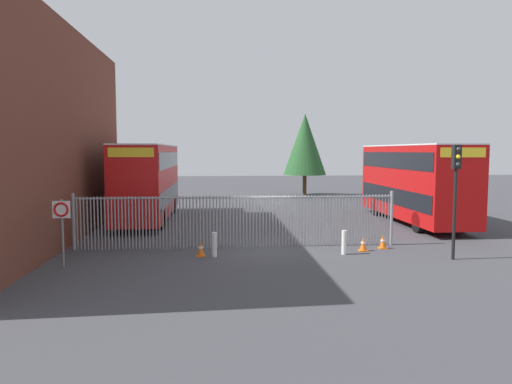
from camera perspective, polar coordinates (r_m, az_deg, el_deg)
The scene contains 12 objects.
ground_plane at distance 28.20m, azimuth -0.66°, elevation -3.36°, with size 100.00×100.00×0.00m, color #3D3D42.
palisade_fence at distance 20.06m, azimuth -2.33°, elevation -3.34°, with size 13.52×0.14×2.35m.
double_decker_bus_near_gate at distance 28.41m, azimuth -12.78°, elevation 1.50°, with size 2.54×10.81×4.42m.
double_decker_bus_behind_fence_left at distance 28.39m, azimuth 18.33°, elevation 1.37°, with size 2.54×10.81×4.42m.
bollard_near_left at distance 18.47m, azimuth -5.02°, elevation -6.29°, with size 0.20×0.20×0.95m, color silver.
bollard_center_front at distance 19.13m, azimuth 10.52°, elevation -5.96°, with size 0.20×0.20×0.95m, color silver.
traffic_cone_by_gate at distance 18.64m, azimuth -6.63°, elevation -6.78°, with size 0.34×0.34×0.59m.
traffic_cone_mid_forecourt at distance 19.96m, azimuth 12.73°, elevation -6.09°, with size 0.34×0.34×0.59m.
traffic_cone_near_kerb at distance 20.63m, azimuth 14.96°, elevation -5.78°, with size 0.34×0.34×0.59m.
speed_limit_sign_post at distance 17.78m, azimuth -22.26°, elevation -2.83°, with size 0.60×0.14×2.40m.
traffic_light_kerbside at distance 19.11m, azimuth 22.83°, elevation 1.31°, with size 0.28×0.33×4.30m.
tree_tall_back at distance 43.82m, azimuth 5.88°, elevation 5.70°, with size 3.90×3.90×7.47m.
Camera 1 is at (-1.93, -19.83, 4.06)m, focal length 33.38 mm.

